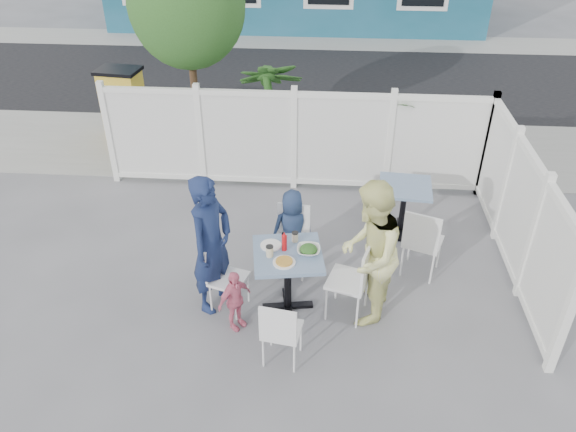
# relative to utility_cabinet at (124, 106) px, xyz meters

# --- Properties ---
(ground) EXTENTS (80.00, 80.00, 0.00)m
(ground) POSITION_rel_utility_cabinet_xyz_m (3.12, -4.00, -0.63)
(ground) COLOR slate
(near_sidewalk) EXTENTS (24.00, 2.60, 0.01)m
(near_sidewalk) POSITION_rel_utility_cabinet_xyz_m (3.12, -0.20, -0.63)
(near_sidewalk) COLOR gray
(near_sidewalk) RESTS_ON ground
(street) EXTENTS (24.00, 5.00, 0.01)m
(street) POSITION_rel_utility_cabinet_xyz_m (3.12, 3.50, -0.63)
(street) COLOR black
(street) RESTS_ON ground
(far_sidewalk) EXTENTS (24.00, 1.60, 0.01)m
(far_sidewalk) POSITION_rel_utility_cabinet_xyz_m (3.12, 6.60, -0.63)
(far_sidewalk) COLOR gray
(far_sidewalk) RESTS_ON ground
(fence_back) EXTENTS (5.86, 0.08, 1.60)m
(fence_back) POSITION_rel_utility_cabinet_xyz_m (3.22, -1.60, 0.15)
(fence_back) COLOR white
(fence_back) RESTS_ON ground
(fence_right) EXTENTS (0.08, 3.66, 1.60)m
(fence_right) POSITION_rel_utility_cabinet_xyz_m (6.12, -3.40, 0.15)
(fence_right) COLOR white
(fence_right) RESTS_ON ground
(tree) EXTENTS (1.80, 1.62, 3.59)m
(tree) POSITION_rel_utility_cabinet_xyz_m (1.52, -0.70, 1.96)
(tree) COLOR #382316
(tree) RESTS_ON ground
(utility_cabinet) EXTENTS (0.74, 0.57, 1.27)m
(utility_cabinet) POSITION_rel_utility_cabinet_xyz_m (0.00, 0.00, 0.00)
(utility_cabinet) COLOR gold
(utility_cabinet) RESTS_ON ground
(potted_shrub_a) EXTENTS (1.23, 1.23, 1.86)m
(potted_shrub_a) POSITION_rel_utility_cabinet_xyz_m (2.83, -0.90, 0.29)
(potted_shrub_a) COLOR #29531E
(potted_shrub_a) RESTS_ON ground
(potted_shrub_b) EXTENTS (1.78, 1.78, 1.50)m
(potted_shrub_b) POSITION_rel_utility_cabinet_xyz_m (4.84, -1.00, 0.12)
(potted_shrub_b) COLOR #29531E
(potted_shrub_b) RESTS_ON ground
(main_table) EXTENTS (0.87, 0.87, 0.80)m
(main_table) POSITION_rel_utility_cabinet_xyz_m (3.34, -4.45, -0.01)
(main_table) COLOR slate
(main_table) RESTS_ON ground
(spare_table) EXTENTS (0.76, 0.76, 0.74)m
(spare_table) POSITION_rel_utility_cabinet_xyz_m (4.81, -2.73, -0.06)
(spare_table) COLOR slate
(spare_table) RESTS_ON ground
(chair_left) EXTENTS (0.48, 0.49, 0.87)m
(chair_left) POSITION_rel_utility_cabinet_xyz_m (2.59, -4.47, -0.13)
(chair_left) COLOR white
(chair_left) RESTS_ON ground
(chair_right) EXTENTS (0.55, 0.56, 1.00)m
(chair_right) POSITION_rel_utility_cabinet_xyz_m (4.10, -4.51, -0.05)
(chair_right) COLOR white
(chair_right) RESTS_ON ground
(chair_back) EXTENTS (0.45, 0.44, 0.90)m
(chair_back) POSITION_rel_utility_cabinet_xyz_m (3.34, -3.69, -0.11)
(chair_back) COLOR white
(chair_back) RESTS_ON ground
(chair_near) EXTENTS (0.44, 0.43, 0.85)m
(chair_near) POSITION_rel_utility_cabinet_xyz_m (3.33, -5.32, -0.14)
(chair_near) COLOR white
(chair_near) RESTS_ON ground
(chair_spare) EXTENTS (0.57, 0.56, 0.98)m
(chair_spare) POSITION_rel_utility_cabinet_xyz_m (4.93, -3.73, -0.07)
(chair_spare) COLOR white
(chair_spare) RESTS_ON ground
(man) EXTENTS (0.63, 0.74, 1.71)m
(man) POSITION_rel_utility_cabinet_xyz_m (2.48, -4.42, 0.22)
(man) COLOR #18244D
(man) RESTS_ON ground
(woman) EXTENTS (0.83, 0.97, 1.74)m
(woman) POSITION_rel_utility_cabinet_xyz_m (4.23, -4.49, 0.24)
(woman) COLOR #F2F250
(woman) RESTS_ON ground
(boy) EXTENTS (0.60, 0.46, 1.08)m
(boy) POSITION_rel_utility_cabinet_xyz_m (3.33, -3.58, -0.10)
(boy) COLOR navy
(boy) RESTS_ON ground
(toddler) EXTENTS (0.44, 0.47, 0.77)m
(toddler) POSITION_rel_utility_cabinet_xyz_m (2.77, -4.80, -0.25)
(toddler) COLOR pink
(toddler) RESTS_ON ground
(plate_main) EXTENTS (0.25, 0.25, 0.02)m
(plate_main) POSITION_rel_utility_cabinet_xyz_m (3.31, -4.63, 0.18)
(plate_main) COLOR white
(plate_main) RESTS_ON main_table
(plate_side) EXTENTS (0.24, 0.24, 0.02)m
(plate_side) POSITION_rel_utility_cabinet_xyz_m (3.14, -4.33, 0.18)
(plate_side) COLOR white
(plate_side) RESTS_ON main_table
(salad_bowl) EXTENTS (0.26, 0.26, 0.06)m
(salad_bowl) POSITION_rel_utility_cabinet_xyz_m (3.57, -4.42, 0.20)
(salad_bowl) COLOR white
(salad_bowl) RESTS_ON main_table
(coffee_cup_a) EXTENTS (0.08, 0.08, 0.12)m
(coffee_cup_a) POSITION_rel_utility_cabinet_xyz_m (3.14, -4.52, 0.23)
(coffee_cup_a) COLOR beige
(coffee_cup_a) RESTS_ON main_table
(coffee_cup_b) EXTENTS (0.07, 0.07, 0.11)m
(coffee_cup_b) POSITION_rel_utility_cabinet_xyz_m (3.40, -4.22, 0.22)
(coffee_cup_b) COLOR beige
(coffee_cup_b) RESTS_ON main_table
(ketchup_bottle) EXTENTS (0.06, 0.06, 0.19)m
(ketchup_bottle) POSITION_rel_utility_cabinet_xyz_m (3.29, -4.39, 0.27)
(ketchup_bottle) COLOR red
(ketchup_bottle) RESTS_ON main_table
(salt_shaker) EXTENTS (0.03, 0.03, 0.07)m
(salt_shaker) POSITION_rel_utility_cabinet_xyz_m (3.28, -4.21, 0.21)
(salt_shaker) COLOR white
(salt_shaker) RESTS_ON main_table
(pepper_shaker) EXTENTS (0.03, 0.03, 0.07)m
(pepper_shaker) POSITION_rel_utility_cabinet_xyz_m (3.26, -4.16, 0.21)
(pepper_shaker) COLOR black
(pepper_shaker) RESTS_ON main_table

